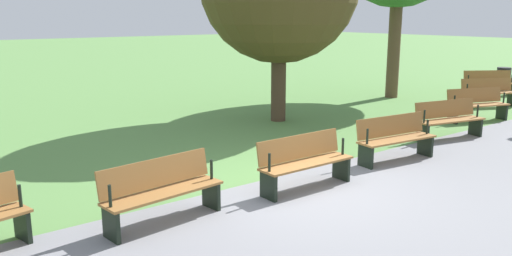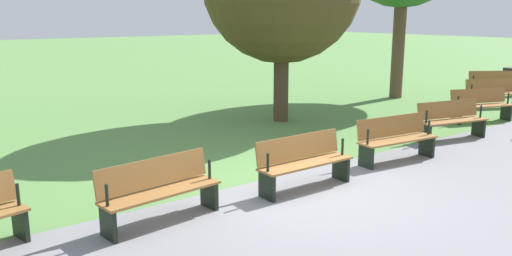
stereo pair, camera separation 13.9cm
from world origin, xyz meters
name	(u,v)px [view 1 (the left image)]	position (x,y,z in m)	size (l,w,h in m)	color
ground_plane	(307,189)	(0.00, 0.00, 0.00)	(120.00, 120.00, 0.00)	#5B8C47
path_paving	(394,222)	(0.00, 1.79, 0.00)	(40.20, 5.19, 0.01)	gray
bench_0	(488,82)	(-12.20, -3.54, 0.47)	(1.75, 1.33, 0.89)	#996633
bench_1	(488,92)	(-9.95, -2.31, 0.47)	(1.80, 1.19, 0.89)	#996633
bench_2	(477,104)	(-7.57, -1.34, 0.47)	(1.82, 1.03, 0.89)	#996633
bench_3	(448,119)	(-5.10, -0.64, 0.47)	(1.83, 0.85, 0.89)	#996633
bench_4	(395,137)	(-2.57, -0.21, 0.47)	(1.81, 0.67, 0.89)	#996633
bench_5	(304,161)	(0.00, -0.07, 0.47)	(1.77, 0.47, 0.89)	#996633
bench_6	(162,190)	(2.57, -0.21, 0.47)	(1.81, 0.67, 0.89)	#996633
trash_bin	(503,79)	(-13.63, -3.73, 0.45)	(0.50, 0.50, 0.91)	black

